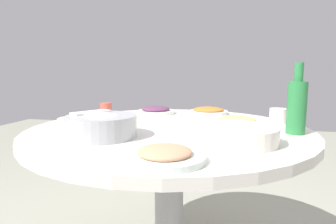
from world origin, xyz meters
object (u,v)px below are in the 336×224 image
(round_dining_table, at_px, (169,156))
(dish_tofu_braise, at_px, (208,111))
(dish_shrimp, at_px, (165,155))
(dish_eggplant, at_px, (156,110))
(tea_cup_near, at_px, (278,116))
(rice_bowl, at_px, (101,126))
(dish_noodles, at_px, (237,121))
(dish_greens, at_px, (80,119))
(tea_cup_far, at_px, (106,108))
(green_bottle, at_px, (297,105))
(soup_bowl, at_px, (239,135))

(round_dining_table, xyz_separation_m, dish_tofu_braise, (0.43, -0.14, 0.15))
(dish_shrimp, bearing_deg, dish_eggplant, 16.91)
(tea_cup_near, bearing_deg, dish_tofu_braise, 56.60)
(rice_bowl, distance_m, dish_noodles, 0.61)
(dish_eggplant, bearing_deg, dish_tofu_braise, -81.02)
(dish_greens, bearing_deg, rice_bowl, -136.49)
(round_dining_table, relative_size, tea_cup_far, 17.62)
(dish_tofu_braise, distance_m, green_bottle, 0.59)
(soup_bowl, relative_size, dish_tofu_braise, 1.27)
(dish_noodles, distance_m, tea_cup_near, 0.21)
(dish_shrimp, xyz_separation_m, tea_cup_far, (0.80, 0.55, 0.01))
(green_bottle, bearing_deg, dish_shrimp, 137.00)
(dish_noodles, bearing_deg, rice_bowl, 125.94)
(dish_noodles, bearing_deg, tea_cup_far, 73.95)
(dish_eggplant, distance_m, tea_cup_near, 0.67)
(dish_eggplant, relative_size, tea_cup_near, 2.79)
(rice_bowl, distance_m, tea_cup_far, 0.62)
(dish_greens, relative_size, tea_cup_far, 2.90)
(soup_bowl, bearing_deg, rice_bowl, 91.63)
(soup_bowl, distance_m, dish_tofu_braise, 0.68)
(tea_cup_far, bearing_deg, soup_bowl, -126.74)
(dish_tofu_braise, distance_m, tea_cup_near, 0.41)
(round_dining_table, height_order, green_bottle, green_bottle)
(rice_bowl, bearing_deg, dish_eggplant, -3.35)
(rice_bowl, bearing_deg, dish_tofu_braise, -26.63)
(dish_tofu_braise, relative_size, green_bottle, 0.80)
(rice_bowl, xyz_separation_m, tea_cup_near, (0.45, -0.68, -0.01))
(dish_shrimp, height_order, tea_cup_far, tea_cup_far)
(dish_eggplant, xyz_separation_m, dish_shrimp, (-0.85, -0.26, -0.00))
(dish_noodles, bearing_deg, dish_shrimp, 161.34)
(tea_cup_near, bearing_deg, dish_shrimp, 150.06)
(green_bottle, distance_m, tea_cup_near, 0.24)
(dish_shrimp, bearing_deg, green_bottle, -43.00)
(soup_bowl, relative_size, dish_eggplant, 1.27)
(dish_shrimp, relative_size, green_bottle, 0.82)
(rice_bowl, bearing_deg, round_dining_table, -40.17)
(dish_eggplant, bearing_deg, dish_greens, 145.11)
(dish_eggplant, bearing_deg, tea_cup_near, -105.55)
(soup_bowl, distance_m, dish_greens, 0.76)
(dish_shrimp, height_order, green_bottle, green_bottle)
(round_dining_table, bearing_deg, dish_greens, 89.59)
(dish_noodles, xyz_separation_m, tea_cup_near, (0.09, -0.19, 0.02))
(tea_cup_far, bearing_deg, round_dining_table, -126.14)
(dish_shrimp, relative_size, dish_tofu_braise, 1.03)
(rice_bowl, xyz_separation_m, dish_noodles, (0.36, -0.49, -0.03))
(soup_bowl, distance_m, dish_eggplant, 0.77)
(round_dining_table, bearing_deg, dish_shrimp, -168.69)
(tea_cup_near, bearing_deg, rice_bowl, 123.18)
(dish_noodles, xyz_separation_m, dish_tofu_braise, (0.32, 0.15, -0.00))
(rice_bowl, distance_m, dish_shrimp, 0.37)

